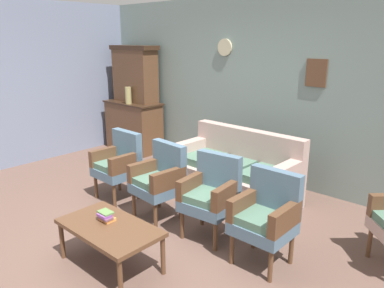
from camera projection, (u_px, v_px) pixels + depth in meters
name	position (u px, v px, depth m)	size (l,w,h in m)	color
ground_plane	(121.00, 238.00, 4.04)	(7.68, 7.68, 0.00)	brown
wall_back_with_decor	(258.00, 89.00, 5.54)	(6.40, 0.09, 2.70)	gray
side_cabinet	(134.00, 126.00, 7.12)	(1.16, 0.55, 0.93)	brown
cabinet_upper_hutch	(135.00, 74.00, 6.90)	(0.99, 0.38, 1.03)	brown
vase_on_cabinet	(128.00, 95.00, 6.75)	(0.11, 0.11, 0.31)	#9E945A
floral_couch	(235.00, 174.00, 4.99)	(1.72, 0.83, 0.90)	tan
armchair_by_doorway	(119.00, 162.00, 4.93)	(0.53, 0.50, 0.90)	slate
armchair_near_cabinet	(160.00, 178.00, 4.39)	(0.56, 0.53, 0.90)	slate
armchair_row_middle	(211.00, 193.00, 3.97)	(0.57, 0.54, 0.90)	slate
armchair_near_couch_end	(266.00, 214.00, 3.48)	(0.52, 0.49, 0.90)	slate
coffee_table	(109.00, 230.00, 3.45)	(1.00, 0.56, 0.42)	brown
book_stack_on_table	(106.00, 216.00, 3.51)	(0.16, 0.13, 0.09)	#EC9144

